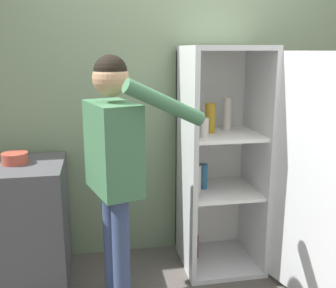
{
  "coord_description": "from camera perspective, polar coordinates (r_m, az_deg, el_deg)",
  "views": [
    {
      "loc": [
        -0.7,
        -2.1,
        1.66
      ],
      "look_at": [
        -0.2,
        0.63,
        0.99
      ],
      "focal_mm": 42.0,
      "sensor_mm": 36.0,
      "label": 1
    }
  ],
  "objects": [
    {
      "name": "counter",
      "position": [
        3.05,
        -20.91,
        -10.91
      ],
      "size": [
        0.68,
        0.6,
        0.89
      ],
      "color": "#4C4C51",
      "rests_on": "ground_plane"
    },
    {
      "name": "refrigerator",
      "position": [
        2.95,
        9.91,
        -2.69
      ],
      "size": [
        0.79,
        1.16,
        1.69
      ],
      "color": "silver",
      "rests_on": "ground_plane"
    },
    {
      "name": "person",
      "position": [
        2.45,
        -7.76,
        -1.39
      ],
      "size": [
        0.74,
        0.56,
        1.63
      ],
      "color": "#384770",
      "rests_on": "ground_plane"
    },
    {
      "name": "wall_back",
      "position": [
        3.19,
        2.33,
        6.57
      ],
      "size": [
        7.0,
        0.06,
        2.55
      ],
      "color": "gray",
      "rests_on": "ground_plane"
    },
    {
      "name": "bowl",
      "position": [
        2.91,
        -21.34,
        -1.93
      ],
      "size": [
        0.18,
        0.18,
        0.08
      ],
      "color": "#B24738",
      "rests_on": "counter"
    }
  ]
}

